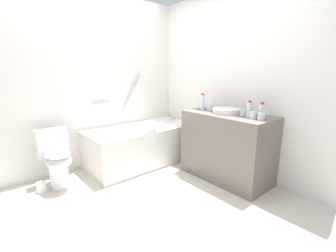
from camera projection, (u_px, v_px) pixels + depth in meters
The scene contains 18 objects.
ground_plane at pixel (142, 198), 2.68m from camera, with size 3.94×3.94×0.00m, color beige.
wall_back_tiled at pixel (88, 83), 3.38m from camera, with size 3.34×0.10×2.48m, color white.
wall_right_mirror at pixel (229, 83), 3.33m from camera, with size 0.10×2.97×2.48m, color white.
bathtub at pixel (142, 144), 3.65m from camera, with size 1.67×0.79×1.36m.
toilet at pixel (57, 158), 2.89m from camera, with size 0.36×0.50×0.72m.
vanity_counter at pixel (227, 146), 3.10m from camera, with size 0.59×1.14×0.88m, color #6B6056.
sink_basin at pixel (226, 111), 3.01m from camera, with size 0.35×0.35×0.06m, color white.
sink_faucet at pixel (235, 109), 3.14m from camera, with size 0.11×0.15×0.07m.
water_bottle_0 at pixel (249, 110), 2.74m from camera, with size 0.06×0.06×0.20m.
water_bottle_1 at pixel (262, 111), 2.68m from camera, with size 0.07×0.07×0.19m.
water_bottle_2 at pixel (203, 102), 3.23m from camera, with size 0.07×0.07×0.23m.
water_bottle_3 at pixel (202, 102), 3.34m from camera, with size 0.06×0.06×0.22m.
drinking_glass_0 at pixel (210, 107), 3.22m from camera, with size 0.07×0.07×0.10m, color white.
drinking_glass_1 at pixel (243, 113), 2.86m from camera, with size 0.07×0.07×0.08m, color white.
drinking_glass_2 at pixel (261, 117), 2.61m from camera, with size 0.08×0.08×0.08m, color white.
drinking_glass_3 at pixel (253, 115), 2.68m from camera, with size 0.07×0.07×0.09m, color white.
bath_mat at pixel (158, 178), 3.16m from camera, with size 0.54×0.35×0.01m, color white.
toilet_paper_roll at pixel (41, 187), 2.81m from camera, with size 0.11×0.11×0.12m, color white.
Camera 1 is at (-1.32, -2.03, 1.44)m, focal length 25.04 mm.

